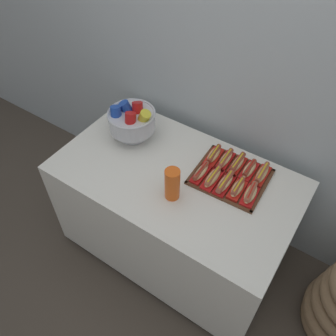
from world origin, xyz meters
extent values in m
plane|color=#4C4238|center=(0.00, 0.00, 0.00)|extent=(10.00, 10.00, 0.00)
cube|color=#B2BCC1|center=(0.00, 0.53, 1.30)|extent=(6.00, 0.10, 2.60)
cube|color=white|center=(0.00, 0.00, 0.41)|extent=(1.42, 0.81, 0.75)
cylinder|color=black|center=(-0.59, -0.29, 0.02)|extent=(0.05, 0.05, 0.04)
cylinder|color=black|center=(0.59, -0.29, 0.02)|extent=(0.05, 0.05, 0.04)
cylinder|color=black|center=(-0.59, 0.29, 0.02)|extent=(0.05, 0.05, 0.04)
cylinder|color=black|center=(0.59, 0.29, 0.02)|extent=(0.05, 0.05, 0.04)
cube|color=#56331E|center=(0.27, 0.16, 0.79)|extent=(0.42, 0.38, 0.01)
cube|color=#56331E|center=(0.28, -0.02, 0.80)|extent=(0.41, 0.03, 0.01)
cube|color=#56331E|center=(0.26, 0.33, 0.80)|extent=(0.41, 0.03, 0.01)
cube|color=#56331E|center=(0.08, 0.15, 0.80)|extent=(0.03, 0.36, 0.01)
cube|color=#56331E|center=(0.47, 0.16, 0.80)|extent=(0.03, 0.36, 0.01)
cube|color=red|center=(0.13, 0.07, 0.80)|extent=(0.06, 0.16, 0.02)
ellipsoid|color=beige|center=(0.13, 0.07, 0.83)|extent=(0.05, 0.15, 0.04)
cylinder|color=brown|center=(0.13, 0.07, 0.84)|extent=(0.03, 0.15, 0.03)
cylinder|color=red|center=(0.13, 0.07, 0.85)|extent=(0.01, 0.13, 0.01)
cube|color=red|center=(0.20, 0.07, 0.80)|extent=(0.07, 0.19, 0.02)
ellipsoid|color=tan|center=(0.20, 0.07, 0.82)|extent=(0.06, 0.17, 0.04)
cylinder|color=#A8563D|center=(0.20, 0.07, 0.84)|extent=(0.03, 0.16, 0.03)
cylinder|color=yellow|center=(0.20, 0.07, 0.85)|extent=(0.01, 0.14, 0.01)
cube|color=#B21414|center=(0.28, 0.07, 0.80)|extent=(0.07, 0.18, 0.02)
ellipsoid|color=beige|center=(0.28, 0.07, 0.82)|extent=(0.06, 0.17, 0.04)
cylinder|color=#9E4C38|center=(0.28, 0.07, 0.83)|extent=(0.04, 0.17, 0.03)
cylinder|color=yellow|center=(0.28, 0.07, 0.85)|extent=(0.01, 0.15, 0.01)
cube|color=red|center=(0.35, 0.08, 0.80)|extent=(0.07, 0.16, 0.02)
ellipsoid|color=#E0BC7F|center=(0.35, 0.08, 0.83)|extent=(0.06, 0.14, 0.04)
cylinder|color=#9E4C38|center=(0.35, 0.08, 0.84)|extent=(0.03, 0.13, 0.03)
cylinder|color=yellow|center=(0.35, 0.08, 0.85)|extent=(0.01, 0.11, 0.01)
cube|color=red|center=(0.43, 0.08, 0.80)|extent=(0.08, 0.17, 0.02)
ellipsoid|color=#E0BC7F|center=(0.43, 0.08, 0.83)|extent=(0.07, 0.15, 0.04)
cylinder|color=#A8563D|center=(0.43, 0.08, 0.84)|extent=(0.05, 0.14, 0.03)
cylinder|color=red|center=(0.43, 0.08, 0.85)|extent=(0.02, 0.12, 0.01)
cube|color=red|center=(0.12, 0.23, 0.80)|extent=(0.08, 0.17, 0.02)
ellipsoid|color=tan|center=(0.12, 0.23, 0.82)|extent=(0.07, 0.16, 0.04)
cylinder|color=brown|center=(0.12, 0.23, 0.83)|extent=(0.04, 0.15, 0.03)
cylinder|color=yellow|center=(0.12, 0.23, 0.85)|extent=(0.02, 0.13, 0.01)
cube|color=red|center=(0.19, 0.23, 0.80)|extent=(0.07, 0.18, 0.02)
ellipsoid|color=beige|center=(0.19, 0.23, 0.82)|extent=(0.05, 0.17, 0.04)
cylinder|color=#9E4C38|center=(0.19, 0.23, 0.84)|extent=(0.03, 0.16, 0.03)
cylinder|color=yellow|center=(0.19, 0.23, 0.85)|extent=(0.01, 0.14, 0.01)
cube|color=red|center=(0.27, 0.24, 0.80)|extent=(0.06, 0.18, 0.02)
ellipsoid|color=beige|center=(0.27, 0.24, 0.83)|extent=(0.05, 0.16, 0.04)
cylinder|color=brown|center=(0.27, 0.24, 0.84)|extent=(0.03, 0.16, 0.03)
cylinder|color=yellow|center=(0.27, 0.24, 0.86)|extent=(0.01, 0.14, 0.01)
cube|color=red|center=(0.34, 0.24, 0.80)|extent=(0.07, 0.16, 0.02)
ellipsoid|color=beige|center=(0.34, 0.24, 0.82)|extent=(0.05, 0.15, 0.04)
cylinder|color=brown|center=(0.34, 0.24, 0.83)|extent=(0.03, 0.14, 0.03)
cylinder|color=red|center=(0.34, 0.24, 0.85)|extent=(0.01, 0.12, 0.01)
cube|color=red|center=(0.42, 0.24, 0.80)|extent=(0.07, 0.18, 0.02)
ellipsoid|color=tan|center=(0.42, 0.24, 0.83)|extent=(0.05, 0.17, 0.04)
cylinder|color=#A8563D|center=(0.42, 0.24, 0.84)|extent=(0.03, 0.16, 0.03)
cylinder|color=yellow|center=(0.42, 0.24, 0.85)|extent=(0.01, 0.14, 0.01)
cylinder|color=silver|center=(-0.41, 0.13, 0.80)|extent=(0.17, 0.17, 0.02)
cone|color=silver|center=(-0.41, 0.13, 0.83)|extent=(0.06, 0.06, 0.05)
cylinder|color=silver|center=(-0.41, 0.13, 0.91)|extent=(0.29, 0.29, 0.11)
torus|color=silver|center=(-0.41, 0.13, 0.97)|extent=(0.30, 0.30, 0.02)
cylinder|color=yellow|center=(-0.32, 0.13, 0.96)|extent=(0.13, 0.10, 0.15)
cylinder|color=red|center=(-0.39, 0.17, 0.96)|extent=(0.09, 0.10, 0.15)
cylinder|color=#1E47B2|center=(-0.45, 0.14, 0.96)|extent=(0.13, 0.11, 0.15)
cylinder|color=#1E47B2|center=(-0.47, 0.06, 0.96)|extent=(0.11, 0.11, 0.14)
cylinder|color=red|center=(-0.36, 0.06, 0.96)|extent=(0.10, 0.12, 0.14)
cylinder|color=#EA5B19|center=(0.07, -0.14, 0.84)|extent=(0.08, 0.08, 0.10)
cylinder|color=#EA5B19|center=(0.07, -0.14, 0.86)|extent=(0.08, 0.08, 0.10)
cylinder|color=#EA5B19|center=(0.07, -0.14, 0.88)|extent=(0.08, 0.08, 0.10)
cylinder|color=#EA5B19|center=(0.07, -0.14, 0.89)|extent=(0.08, 0.08, 0.10)
cylinder|color=#EA5B19|center=(0.07, -0.14, 0.91)|extent=(0.08, 0.08, 0.10)
cylinder|color=#EA5B19|center=(0.07, -0.14, 0.93)|extent=(0.08, 0.08, 0.10)
camera|label=1|loc=(0.72, -1.15, 2.29)|focal=37.43mm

